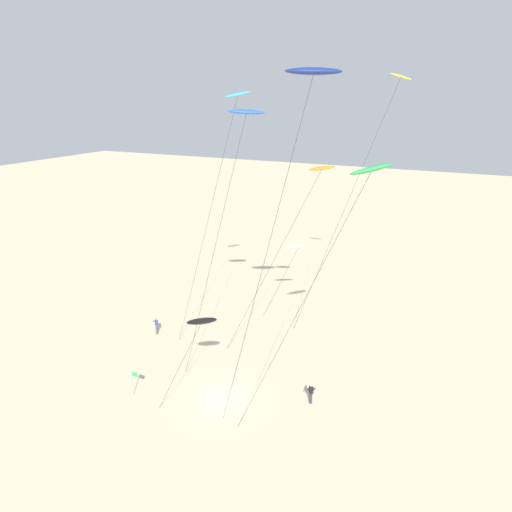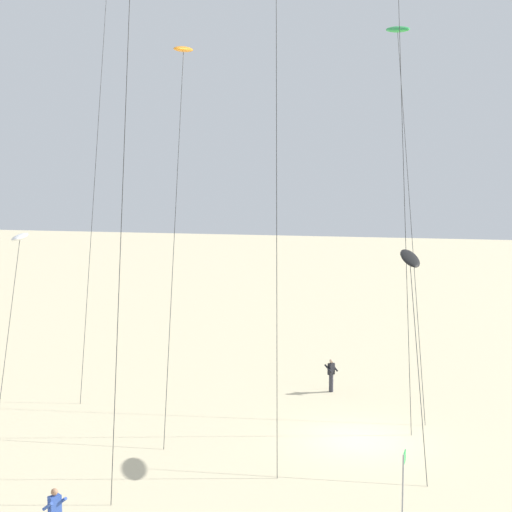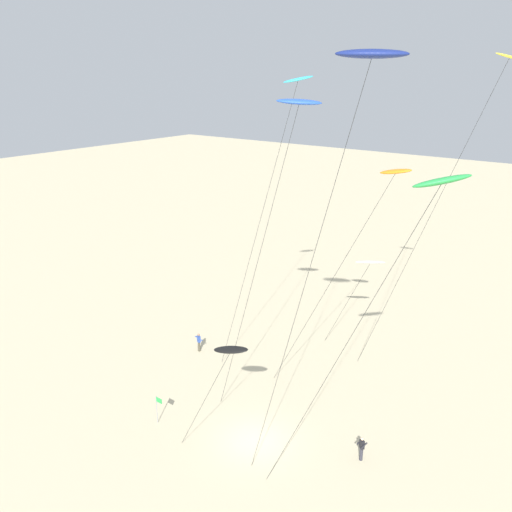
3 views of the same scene
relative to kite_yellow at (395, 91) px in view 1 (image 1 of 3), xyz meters
name	(u,v)px [view 1 (image 1 of 3)]	position (x,y,z in m)	size (l,w,h in m)	color
ground_plane	(222,399)	(-8.21, -15.88, -22.78)	(260.00, 260.00, 0.00)	beige
kite_yellow	(395,91)	(0.00, 0.00, 0.00)	(8.89, 3.26, 24.29)	yellow
kite_white	(298,247)	(-8.28, 0.17, -14.90)	(4.64, 2.04, 8.19)	white
kite_orange	(320,171)	(-4.11, -6.38, -6.09)	(8.79, 2.91, 17.27)	orange
kite_blue	(246,115)	(-7.86, -12.19, -1.62)	(6.46, 2.75, 21.63)	blue
kite_black	(201,322)	(-8.58, -17.79, -15.33)	(4.59, 1.73, 7.91)	black
kite_cyan	(236,103)	(-11.08, -7.58, -0.95)	(6.71, 2.67, 22.86)	#33BFE0
kite_navy	(313,73)	(-1.59, -16.09, 0.86)	(7.13, 2.96, 24.00)	navy
kite_green	(370,172)	(1.97, -15.85, -4.49)	(8.89, 3.42, 18.97)	green
kite_flyer_nearest	(157,326)	(-19.37, -9.18, -21.89)	(0.69, 0.68, 1.67)	#4C4738
kite_flyer_middle	(311,393)	(-1.84, -13.32, -21.89)	(0.71, 0.70, 1.67)	#33333D
marker_flag	(134,379)	(-14.65, -18.35, -21.29)	(0.57, 0.05, 2.10)	gray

